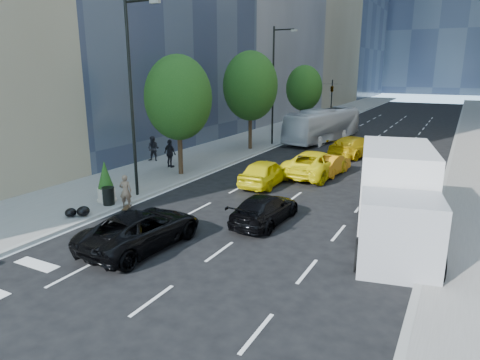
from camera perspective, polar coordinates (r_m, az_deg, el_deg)
The scene contains 23 objects.
ground at distance 17.02m, azimuth -5.67°, elevation -8.83°, with size 160.00×160.00×0.00m, color black.
sidewalk_left at distance 46.94m, azimuth 5.42°, elevation 6.48°, with size 6.00×120.00×0.15m, color slate.
sidewalk_right at distance 43.48m, azimuth 29.26°, elevation 4.00°, with size 4.00×120.00×0.15m, color slate.
lamp_near at distance 22.68m, azimuth -14.04°, elevation 11.87°, with size 2.13×0.22×10.00m.
lamp_far at distance 38.05m, azimuth 4.69°, elevation 13.25°, with size 2.13×0.22×10.00m.
tree_near at distance 27.17m, azimuth -8.23°, elevation 10.78°, with size 4.20×4.20×7.46m.
tree_mid at distance 35.72m, azimuth 1.40°, elevation 12.40°, with size 4.50×4.50×7.99m.
tree_far at distance 47.73m, azimuth 8.54°, elevation 12.01°, with size 3.90×3.90×6.92m.
traffic_signal at distance 55.12m, azimuth 12.17°, elevation 11.80°, with size 2.48×0.53×5.20m.
skateboarder at distance 21.65m, azimuth -15.00°, elevation -1.73°, with size 0.60×0.40×1.66m, color #78614B.
black_sedan_lincoln at distance 17.10m, azimuth -12.98°, elevation -6.39°, with size 2.43×5.27×1.46m, color black.
black_sedan_mercedes at distance 19.24m, azimuth 3.32°, elevation -3.86°, with size 1.83×4.49×1.30m, color black.
taxi_a at distance 25.35m, azimuth 3.39°, elevation 1.02°, with size 1.84×4.57×1.56m, color #D0C00A.
taxi_b at distance 28.63m, azimuth 11.98°, elevation 2.09°, with size 1.40×4.03×1.33m, color orange.
taxi_c at distance 27.86m, azimuth 10.04°, elevation 2.16°, with size 2.72×5.89×1.64m, color yellow.
taxi_d at distance 34.79m, azimuth 15.00°, elevation 4.36°, with size 2.24×5.52×1.60m, color #DEB00B.
city_bus at distance 41.50m, azimuth 11.03°, elevation 7.21°, with size 2.55×10.91×3.04m, color silver.
box_truck at distance 18.09m, azimuth 20.09°, elevation -1.98°, with size 4.21×8.03×3.66m.
pedestrian_a at distance 31.84m, azimuth -11.48°, elevation 4.10°, with size 0.88×0.69×1.82m, color black.
pedestrian_b at distance 29.58m, azimuth -9.30°, elevation 3.51°, with size 1.13×0.47×1.93m, color black.
trash_can at distance 22.28m, azimuth -17.14°, elevation -2.09°, with size 0.57×0.57×0.86m, color black.
planter_shrub at distance 22.78m, azimuth -17.49°, elevation -0.27°, with size 0.87×0.87×2.10m.
garbage_bags at distance 21.05m, azimuth -20.76°, elevation -3.98°, with size 0.96×0.92×0.47m.
Camera 1 is at (8.72, -12.94, 6.79)m, focal length 32.00 mm.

